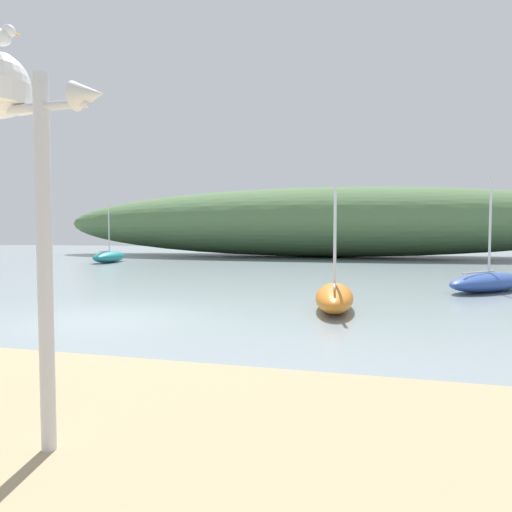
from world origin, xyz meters
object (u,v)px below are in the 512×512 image
(sailboat_west_reach, at_px, (334,297))
(sailboat_outer_mooring, at_px, (109,257))
(mast_structure, at_px, (8,116))
(sailboat_mid_channel, at_px, (489,282))

(sailboat_west_reach, bearing_deg, sailboat_outer_mooring, 136.68)
(sailboat_outer_mooring, bearing_deg, mast_structure, -58.83)
(sailboat_west_reach, distance_m, sailboat_mid_channel, 7.14)
(sailboat_west_reach, height_order, sailboat_mid_channel, sailboat_mid_channel)
(mast_structure, xyz_separation_m, sailboat_west_reach, (2.10, 8.51, -2.61))
(sailboat_west_reach, relative_size, sailboat_mid_channel, 0.83)
(mast_structure, xyz_separation_m, sailboat_outer_mooring, (-14.77, 24.41, -2.55))
(sailboat_west_reach, distance_m, sailboat_outer_mooring, 23.18)
(sailboat_mid_channel, xyz_separation_m, sailboat_outer_mooring, (-21.84, 10.79, 0.08))
(mast_structure, bearing_deg, sailboat_west_reach, 76.17)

